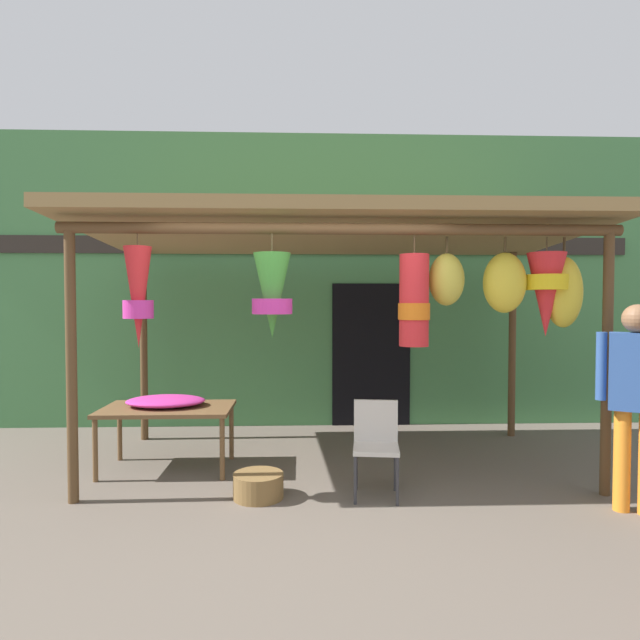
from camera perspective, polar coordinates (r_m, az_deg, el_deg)
The scene contains 8 objects.
ground_plane at distance 5.16m, azimuth -2.07°, elevation -17.77°, with size 30.00×30.00×0.00m, color #60564C.
shop_facade at distance 7.52m, azimuth -2.09°, elevation 4.22°, with size 10.25×0.29×4.08m.
market_stall_canopy at distance 5.50m, azimuth 3.45°, elevation 7.85°, with size 5.22×2.61×2.63m.
display_table at distance 5.77m, azimuth -16.13°, elevation -9.60°, with size 1.32×0.80×0.65m.
flower_heap_on_table at distance 5.78m, azimuth -16.19°, elevation -8.41°, with size 0.82×0.57×0.11m.
folding_chair at distance 4.91m, azimuth 6.06°, elevation -12.67°, with size 0.45×0.45×0.84m.
wicker_basket_by_table at distance 4.94m, azimuth -6.67°, elevation -17.34°, with size 0.45×0.45×0.22m, color brown.
customer_foreground at distance 5.08m, azimuth 30.95°, elevation -6.46°, with size 0.52×0.39×1.72m.
Camera 1 is at (-0.01, -4.86, 1.74)m, focal length 29.63 mm.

